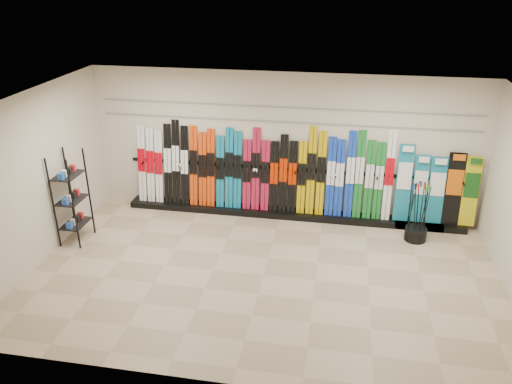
# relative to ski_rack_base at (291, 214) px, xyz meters

# --- Properties ---
(floor) EXTENTS (8.00, 8.00, 0.00)m
(floor) POSITION_rel_ski_rack_base_xyz_m (-0.22, -2.28, -0.06)
(floor) COLOR #9C896B
(floor) RESTS_ON ground
(back_wall) EXTENTS (8.00, 0.00, 8.00)m
(back_wall) POSITION_rel_ski_rack_base_xyz_m (-0.22, 0.22, 1.44)
(back_wall) COLOR beige
(back_wall) RESTS_ON floor
(left_wall) EXTENTS (0.00, 5.00, 5.00)m
(left_wall) POSITION_rel_ski_rack_base_xyz_m (-4.22, -2.28, 1.44)
(left_wall) COLOR beige
(left_wall) RESTS_ON floor
(ceiling) EXTENTS (8.00, 8.00, 0.00)m
(ceiling) POSITION_rel_ski_rack_base_xyz_m (-0.22, -2.28, 2.94)
(ceiling) COLOR silver
(ceiling) RESTS_ON back_wall
(ski_rack_base) EXTENTS (8.00, 0.40, 0.12)m
(ski_rack_base) POSITION_rel_ski_rack_base_xyz_m (0.00, 0.00, 0.00)
(ski_rack_base) COLOR black
(ski_rack_base) RESTS_ON floor
(skis) EXTENTS (5.38, 0.29, 1.83)m
(skis) POSITION_rel_ski_rack_base_xyz_m (-0.67, 0.07, 0.89)
(skis) COLOR white
(skis) RESTS_ON ski_rack_base
(snowboards) EXTENTS (1.58, 0.24, 1.57)m
(snowboards) POSITION_rel_ski_rack_base_xyz_m (2.86, 0.07, 0.78)
(snowboards) COLOR #14728C
(snowboards) RESTS_ON ski_rack_base
(accessory_rack) EXTENTS (0.40, 0.60, 1.78)m
(accessory_rack) POSITION_rel_ski_rack_base_xyz_m (-3.97, -1.69, 0.83)
(accessory_rack) COLOR black
(accessory_rack) RESTS_ON floor
(pole_bin) EXTENTS (0.42, 0.42, 0.25)m
(pole_bin) POSITION_rel_ski_rack_base_xyz_m (2.48, -0.57, 0.07)
(pole_bin) COLOR black
(pole_bin) RESTS_ON floor
(ski_poles) EXTENTS (0.39, 0.31, 1.18)m
(ski_poles) POSITION_rel_ski_rack_base_xyz_m (2.47, -0.58, 0.55)
(ski_poles) COLOR black
(ski_poles) RESTS_ON pole_bin
(slatwall_rail_0) EXTENTS (7.60, 0.02, 0.03)m
(slatwall_rail_0) POSITION_rel_ski_rack_base_xyz_m (-0.22, 0.20, 1.94)
(slatwall_rail_0) COLOR gray
(slatwall_rail_0) RESTS_ON back_wall
(slatwall_rail_1) EXTENTS (7.60, 0.02, 0.03)m
(slatwall_rail_1) POSITION_rel_ski_rack_base_xyz_m (-0.22, 0.20, 2.24)
(slatwall_rail_1) COLOR gray
(slatwall_rail_1) RESTS_ON back_wall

